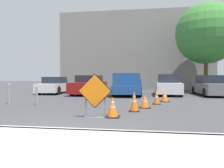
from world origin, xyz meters
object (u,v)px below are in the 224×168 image
at_px(traffic_cone_second, 134,101).
at_px(parked_car_third, 168,85).
at_px(parked_car_second, 89,85).
at_px(bollard_nearest, 37,95).
at_px(road_closed_sign, 95,94).
at_px(bollard_second, 9,93).
at_px(traffic_cone_third, 145,101).
at_px(traffic_cone_nearest, 113,107).
at_px(parked_car_fourth, 211,86).
at_px(parked_car_nearest, 55,86).
at_px(pickup_truck, 128,85).
at_px(traffic_cone_fourth, 156,97).
at_px(traffic_cone_fifth, 165,96).

bearing_deg(traffic_cone_second, parked_car_third, 75.32).
xyz_separation_m(parked_car_second, bollard_nearest, (-0.98, -6.54, -0.20)).
relative_size(road_closed_sign, bollard_second, 1.43).
bearing_deg(traffic_cone_third, parked_car_third, 76.33).
bearing_deg(parked_car_second, traffic_cone_nearest, 111.38).
xyz_separation_m(road_closed_sign, parked_car_third, (3.45, 9.97, -0.08)).
bearing_deg(parked_car_second, parked_car_fourth, -175.74).
xyz_separation_m(traffic_cone_third, parked_car_nearest, (-7.36, 7.35, 0.35)).
bearing_deg(parked_car_third, pickup_truck, 18.74).
distance_m(traffic_cone_third, traffic_cone_fourth, 1.48).
xyz_separation_m(traffic_cone_nearest, traffic_cone_third, (1.09, 2.42, -0.06)).
distance_m(traffic_cone_third, parked_car_third, 7.58).
height_order(road_closed_sign, bollard_nearest, road_closed_sign).
bearing_deg(traffic_cone_second, traffic_cone_fifth, 67.38).
bearing_deg(parked_car_nearest, traffic_cone_fifth, 148.97).
relative_size(traffic_cone_fourth, pickup_truck, 0.14).
xyz_separation_m(parked_car_second, parked_car_third, (6.10, 0.47, 0.02)).
bearing_deg(traffic_cone_nearest, bollard_nearest, 146.65).
distance_m(traffic_cone_nearest, traffic_cone_fifth, 5.44).
bearing_deg(road_closed_sign, traffic_cone_nearest, 18.90).
height_order(traffic_cone_third, bollard_second, bollard_second).
relative_size(parked_car_nearest, parked_car_second, 0.86).
xyz_separation_m(parked_car_nearest, parked_car_fourth, (12.19, -0.15, 0.05)).
bearing_deg(traffic_cone_fifth, bollard_second, -164.26).
bearing_deg(parked_car_second, traffic_cone_third, 124.33).
xyz_separation_m(parked_car_nearest, parked_car_second, (3.05, -0.47, 0.05)).
distance_m(parked_car_nearest, pickup_truck, 6.17).
bearing_deg(road_closed_sign, pickup_truck, 87.44).
distance_m(parked_car_nearest, parked_car_third, 9.15).
relative_size(traffic_cone_second, bollard_second, 0.79).
height_order(traffic_cone_second, traffic_cone_fourth, traffic_cone_second).
height_order(parked_car_second, parked_car_third, parked_car_third).
xyz_separation_m(traffic_cone_fourth, pickup_truck, (-1.83, 5.14, 0.36)).
bearing_deg(parked_car_nearest, bollard_second, 93.23).
bearing_deg(pickup_truck, traffic_cone_fourth, 108.09).
bearing_deg(road_closed_sign, bollard_second, 150.01).
xyz_separation_m(traffic_cone_second, traffic_cone_fourth, (1.00, 2.43, -0.03)).
xyz_separation_m(traffic_cone_second, parked_car_nearest, (-6.94, 8.42, 0.24)).
bearing_deg(traffic_cone_nearest, pickup_truck, 91.04).
distance_m(traffic_cone_nearest, pickup_truck, 8.93).
xyz_separation_m(road_closed_sign, parked_car_nearest, (-5.70, 9.96, -0.15)).
height_order(traffic_cone_nearest, bollard_second, bollard_second).
height_order(road_closed_sign, traffic_cone_nearest, road_closed_sign).
bearing_deg(road_closed_sign, traffic_cone_third, 57.62).
distance_m(traffic_cone_fourth, traffic_cone_fifth, 1.30).
relative_size(road_closed_sign, pickup_truck, 0.27).
relative_size(traffic_cone_nearest, traffic_cone_fourth, 0.93).
relative_size(traffic_cone_fourth, traffic_cone_fifth, 1.21).
relative_size(traffic_cone_fifth, parked_car_nearest, 0.15).
distance_m(traffic_cone_fourth, pickup_truck, 5.47).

